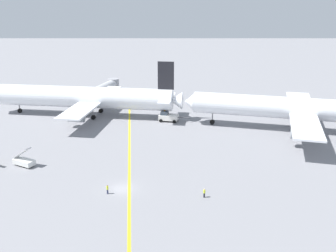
{
  "coord_description": "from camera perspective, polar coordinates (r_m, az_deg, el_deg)",
  "views": [
    {
      "loc": [
        8.04,
        -60.12,
        30.84
      ],
      "look_at": [
        7.75,
        23.25,
        4.0
      ],
      "focal_mm": 40.87,
      "sensor_mm": 36.0,
      "label": 1
    }
  ],
  "objects": [
    {
      "name": "pushback_tug",
      "position": [
        104.45,
        0.21,
        1.41
      ],
      "size": [
        8.49,
        4.13,
        3.04
      ],
      "color": "white",
      "rests_on": "ground"
    },
    {
      "name": "ground_plane",
      "position": [
        68.05,
        -6.7,
        -9.24
      ],
      "size": [
        600.0,
        600.0,
        0.0
      ],
      "primitive_type": "plane",
      "color": "gray"
    },
    {
      "name": "gse_stair_truck_yellow",
      "position": [
        81.34,
        -20.51,
        -4.85
      ],
      "size": [
        4.91,
        3.92,
        4.06
      ],
      "color": "silver",
      "rests_on": "ground"
    },
    {
      "name": "airliner_being_pushed",
      "position": [
        100.48,
        18.49,
        2.45
      ],
      "size": [
        54.55,
        43.55,
        17.16
      ],
      "color": "white",
      "rests_on": "ground"
    },
    {
      "name": "jet_bridge",
      "position": [
        130.59,
        -8.92,
        5.77
      ],
      "size": [
        7.62,
        17.16,
        5.78
      ],
      "color": "#B7B7BC",
      "rests_on": "ground"
    },
    {
      "name": "ground_crew_ramp_agent_by_cones",
      "position": [
        66.27,
        -8.84,
        -9.29
      ],
      "size": [
        0.36,
        0.36,
        1.65
      ],
      "color": "#2D3351",
      "rests_on": "ground"
    },
    {
      "name": "airliner_at_gate_left",
      "position": [
        111.03,
        -11.99,
        4.19
      ],
      "size": [
        55.99,
        38.66,
        16.02
      ],
      "color": "white",
      "rests_on": "ground"
    },
    {
      "name": "ground_crew_wing_walker_right",
      "position": [
        64.69,
        5.61,
        -9.9
      ],
      "size": [
        0.36,
        0.36,
        1.58
      ],
      "color": "black",
      "rests_on": "ground"
    },
    {
      "name": "taxiway_stripe",
      "position": [
        76.99,
        -5.61,
        -5.86
      ],
      "size": [
        11.88,
        119.51,
        0.01
      ],
      "primitive_type": "cube",
      "rotation": [
        0.0,
        0.0,
        0.09
      ],
      "color": "yellow",
      "rests_on": "ground"
    }
  ]
}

